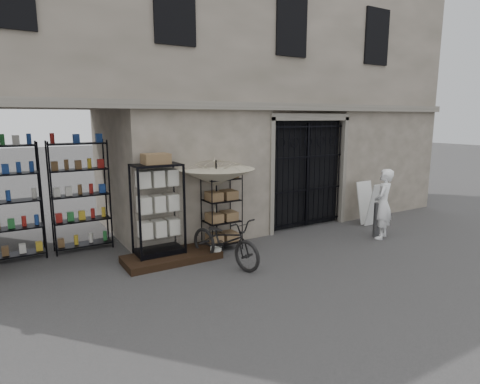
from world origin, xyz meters
TOP-DOWN VIEW (x-y plane):
  - ground at (0.00, 0.00)m, footprint 80.00×80.00m
  - main_building at (0.00, 4.00)m, footprint 14.00×4.00m
  - shop_recess at (-4.50, 2.80)m, footprint 3.00×1.70m
  - shop_shelving at (-4.55, 3.30)m, footprint 2.70×0.50m
  - iron_gate at (1.75, 2.28)m, footprint 2.50×0.21m
  - step_platform at (-2.40, 1.55)m, footprint 2.00×0.90m
  - display_cabinet at (-2.60, 1.72)m, footprint 0.98×0.64m
  - wire_rack at (-1.11, 1.70)m, footprint 0.84×0.67m
  - market_umbrella at (-1.22, 1.74)m, footprint 1.98×2.00m
  - white_bucket at (-1.50, 1.25)m, footprint 0.29×0.29m
  - bicycle at (-1.53, 0.80)m, footprint 0.91×1.14m
  - steel_bollard at (2.67, 0.48)m, footprint 0.19×0.19m
  - shopkeeper at (2.72, 0.36)m, footprint 1.38×1.84m
  - easel_sign at (3.47, 1.37)m, footprint 0.57×0.65m

SIDE VIEW (x-z plane):
  - ground at x=0.00m, z-range 0.00..0.00m
  - bicycle at x=-1.53m, z-range -0.95..0.95m
  - shopkeeper at x=2.72m, z-range -0.21..0.21m
  - step_platform at x=-2.40m, z-range 0.00..0.15m
  - white_bucket at x=-1.50m, z-range 0.00..0.23m
  - steel_bollard at x=2.67m, z-range 0.00..0.89m
  - easel_sign at x=3.47m, z-range 0.02..1.21m
  - wire_rack at x=-1.11m, z-range -0.02..1.73m
  - display_cabinet at x=-2.60m, z-range -0.03..2.04m
  - shop_shelving at x=-4.55m, z-range 0.00..2.50m
  - iron_gate at x=1.75m, z-range 0.00..3.00m
  - shop_recess at x=-4.50m, z-range 0.00..3.00m
  - market_umbrella at x=-1.22m, z-range 0.54..3.01m
  - main_building at x=0.00m, z-range 0.00..9.00m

